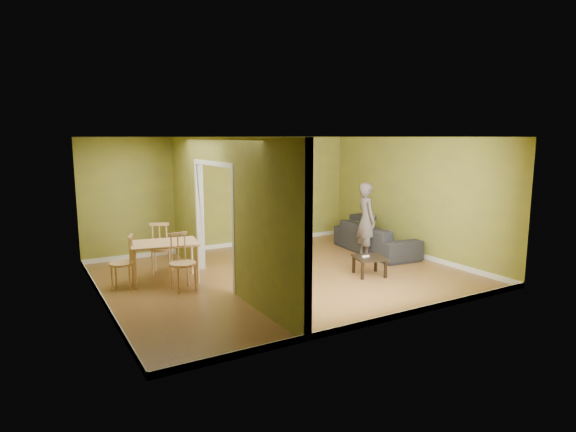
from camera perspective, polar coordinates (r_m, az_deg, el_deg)
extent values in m
plane|color=#95543A|center=(9.20, -0.46, -7.05)|extent=(6.50, 6.50, 0.00)
plane|color=white|center=(8.82, -0.48, 9.36)|extent=(6.50, 6.50, 0.00)
plane|color=olive|center=(11.37, -7.30, 2.73)|extent=(6.50, 0.00, 6.50)
plane|color=olive|center=(6.70, 11.18, -2.02)|extent=(6.50, 0.00, 6.50)
plane|color=olive|center=(7.87, -21.55, -0.81)|extent=(0.00, 5.50, 5.50)
plane|color=olive|center=(10.88, 14.62, 2.20)|extent=(0.00, 5.50, 5.50)
cube|color=black|center=(11.92, -0.55, 6.00)|extent=(0.10, 0.10, 0.10)
imported|color=black|center=(11.06, 10.36, -2.09)|extent=(2.35, 1.17, 0.87)
imported|color=slate|center=(10.47, 9.28, 0.26)|extent=(0.80, 0.69, 1.93)
cube|color=white|center=(11.63, -2.59, 1.48)|extent=(0.02, 0.37, 2.01)
cube|color=white|center=(12.03, 0.91, 1.75)|extent=(0.02, 0.37, 2.01)
cube|color=white|center=(11.98, -1.22, 1.72)|extent=(0.85, 0.02, 2.01)
cube|color=white|center=(12.00, -0.80, -3.05)|extent=(0.81, 0.37, 0.02)
cube|color=white|center=(11.92, -0.81, -1.20)|extent=(0.81, 0.37, 0.02)
cube|color=white|center=(11.85, -0.81, 0.67)|extent=(0.81, 0.37, 0.02)
cube|color=white|center=(11.80, -0.82, 2.57)|extent=(0.81, 0.37, 0.02)
cube|color=white|center=(11.76, -0.82, 4.47)|extent=(0.81, 0.37, 0.02)
cube|color=white|center=(11.73, -0.83, 6.39)|extent=(0.81, 0.37, 0.02)
cube|color=#1A5D5D|center=(11.80, -1.10, 1.21)|extent=(0.42, 0.27, 0.22)
cube|color=navy|center=(11.79, -0.83, 3.13)|extent=(0.42, 0.27, 0.21)
cube|color=navy|center=(11.75, -0.96, 4.13)|extent=(0.41, 0.27, 0.21)
cube|color=black|center=(9.24, 9.65, -4.90)|extent=(0.55, 0.55, 0.04)
cube|color=black|center=(8.98, 9.41, -6.52)|extent=(0.05, 0.05, 0.32)
cube|color=black|center=(9.27, 11.61, -6.09)|extent=(0.05, 0.05, 0.32)
cube|color=black|center=(9.32, 7.63, -5.88)|extent=(0.05, 0.05, 0.32)
cube|color=black|center=(9.60, 9.80, -5.49)|extent=(0.05, 0.05, 0.32)
cube|color=white|center=(9.20, 9.20, -4.74)|extent=(0.15, 0.04, 0.03)
cube|color=#E3A56F|center=(8.94, -14.45, -3.15)|extent=(1.17, 0.78, 0.04)
cylinder|color=#E3A56F|center=(8.58, -17.19, -6.30)|extent=(0.05, 0.05, 0.69)
cylinder|color=#E3A56F|center=(8.86, -10.41, -5.54)|extent=(0.05, 0.05, 0.69)
cylinder|color=#E3A56F|center=(9.23, -18.13, -5.26)|extent=(0.05, 0.05, 0.69)
cylinder|color=#E3A56F|center=(9.49, -11.80, -4.59)|extent=(0.05, 0.05, 0.69)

